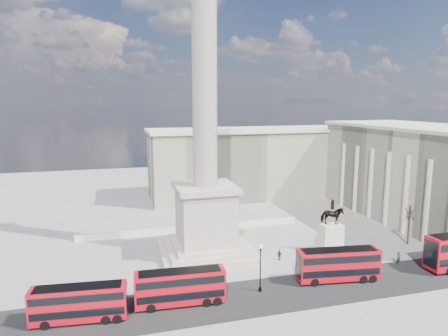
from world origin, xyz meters
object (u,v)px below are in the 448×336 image
nelsons_column (205,171)px  pedestrian_walking (399,258)px  red_bus_a (80,303)px  red_bus_c (339,264)px  red_bus_b (181,287)px  pedestrian_standing (378,260)px  victorian_lamp (260,264)px  equestrian_statue (331,234)px  pedestrian_crossing (279,255)px

nelsons_column → pedestrian_walking: bearing=-24.1°
red_bus_a → red_bus_c: red_bus_c is taller
red_bus_a → red_bus_b: bearing=9.0°
nelsons_column → pedestrian_standing: nelsons_column is taller
red_bus_a → red_bus_c: (31.74, 1.30, 0.18)m
red_bus_b → red_bus_c: bearing=5.1°
victorian_lamp → pedestrian_standing: victorian_lamp is taller
red_bus_c → pedestrian_walking: red_bus_c is taller
pedestrian_standing → victorian_lamp: bearing=-18.5°
equestrian_statue → pedestrian_crossing: (-8.89, -0.77, -2.14)m
pedestrian_crossing → red_bus_c: bearing=-179.1°
red_bus_b → pedestrian_walking: 32.16m
red_bus_b → red_bus_c: 20.82m
red_bus_a → victorian_lamp: size_ratio=1.66×
red_bus_a → pedestrian_crossing: 28.78m
equestrian_statue → pedestrian_standing: equestrian_statue is taller
victorian_lamp → pedestrian_crossing: 10.75m
red_bus_b → pedestrian_walking: (32.00, 2.96, -1.24)m
pedestrian_walking → pedestrian_standing: (-2.87, 0.67, -0.14)m
nelsons_column → red_bus_c: bearing=-43.5°
red_bus_a → equestrian_statue: 37.45m
red_bus_c → pedestrian_crossing: size_ratio=6.61×
equestrian_statue → pedestrian_walking: (6.96, -6.81, -2.01)m
red_bus_c → victorian_lamp: bearing=-172.5°
nelsons_column → victorian_lamp: 17.08m
nelsons_column → red_bus_a: nelsons_column is taller
nelsons_column → equestrian_statue: size_ratio=5.87×
victorian_lamp → red_bus_b: bearing=-176.3°
red_bus_b → pedestrian_crossing: (16.15, 9.00, -1.36)m
victorian_lamp → pedestrian_standing: 19.60m
nelsons_column → red_bus_a: bearing=-138.7°
pedestrian_standing → red_bus_a: bearing=-21.2°
red_bus_a → pedestrian_standing: (40.06, 4.29, -1.29)m
red_bus_a → pedestrian_walking: red_bus_a is taller
pedestrian_walking → pedestrian_standing: 2.95m
pedestrian_walking → red_bus_c: bearing=-178.0°
red_bus_b → victorian_lamp: size_ratio=1.72×
pedestrian_crossing → pedestrian_standing: bearing=-140.8°
pedestrian_crossing → pedestrian_walking: bearing=-139.1°
red_bus_a → red_bus_c: bearing=7.9°
red_bus_c → victorian_lamp: 10.93m
nelsons_column → pedestrian_crossing: (9.90, -5.46, -12.09)m
pedestrian_walking → pedestrian_crossing: pedestrian_walking is taller
red_bus_b → victorian_lamp: 10.07m
pedestrian_standing → pedestrian_crossing: pedestrian_crossing is taller
victorian_lamp → pedestrian_standing: bearing=8.8°
nelsons_column → red_bus_a: 25.31m
equestrian_statue → red_bus_a: bearing=-163.8°
red_bus_c → red_bus_a: bearing=-170.1°
red_bus_b → pedestrian_walking: red_bus_b is taller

